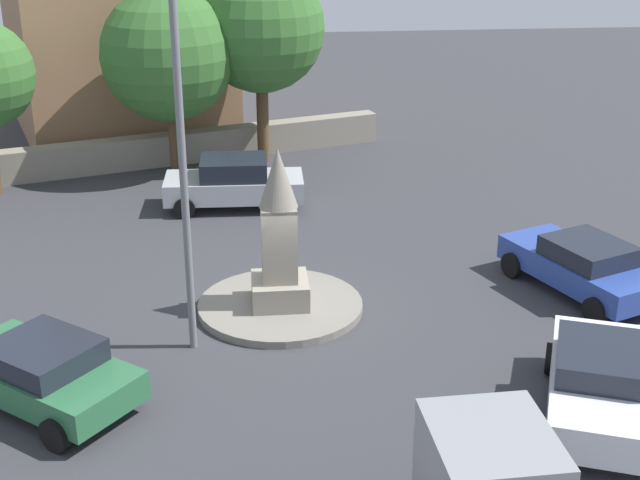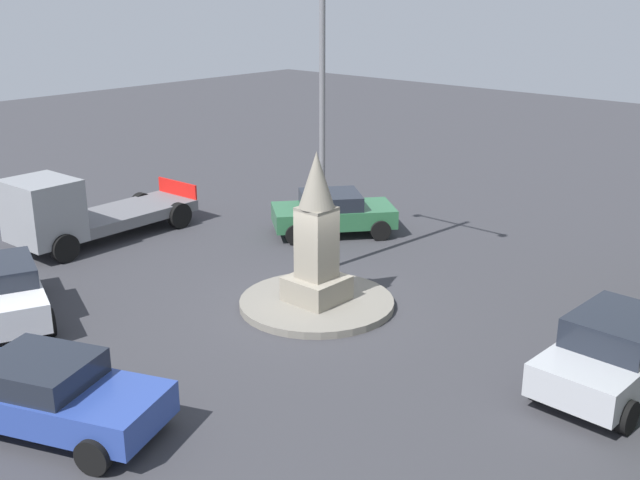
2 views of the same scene
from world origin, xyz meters
name	(u,v)px [view 2 (image 2 of 2)]	position (x,y,z in m)	size (l,w,h in m)	color
ground_plane	(317,306)	(0.00, 0.00, 0.00)	(80.00, 80.00, 0.00)	#38383D
traffic_island	(317,303)	(0.00, 0.00, 0.09)	(3.86, 3.86, 0.18)	gray
monument	(317,237)	(0.00, 0.00, 1.81)	(1.30, 1.30, 3.75)	gray
streetlamp	(322,83)	(1.59, -1.97, 5.22)	(3.60, 0.28, 8.75)	slate
car_green_passing	(333,212)	(3.59, -4.72, 0.72)	(3.83, 4.13, 1.36)	#2D6B42
car_blue_waiting	(50,393)	(-0.21, 7.33, 0.73)	(4.50, 3.19, 1.39)	#2D479E
car_silver_far_side	(617,350)	(-7.12, -0.99, 0.80)	(2.07, 4.24, 1.56)	#B7BABF
car_white_approaching	(0,290)	(5.07, 5.61, 0.76)	(4.51, 3.13, 1.46)	silver
truck_grey_near_island	(75,213)	(8.64, 1.43, 1.06)	(2.47, 6.02, 2.28)	gray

